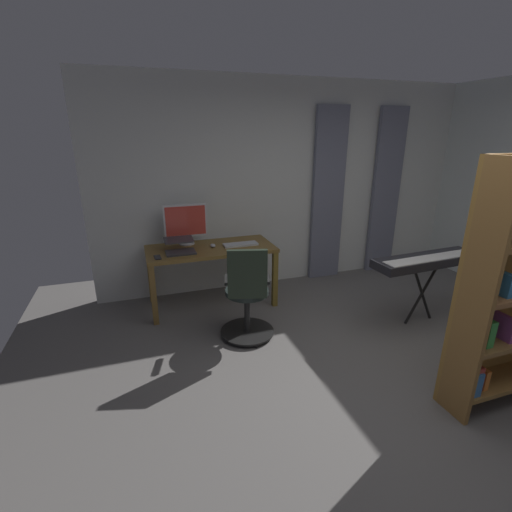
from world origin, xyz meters
name	(u,v)px	position (x,y,z in m)	size (l,w,h in m)	color
ground_plane	(412,391)	(0.00, 0.00, 0.00)	(6.77, 6.77, 0.00)	#615D5B
back_room_partition	(290,185)	(0.00, -2.60, 1.34)	(5.15, 0.10, 2.68)	silver
curtain_left_panel	(386,193)	(-1.48, -2.49, 1.18)	(0.44, 0.06, 2.36)	slate
curtain_right_panel	(328,196)	(-0.53, -2.49, 1.18)	(0.46, 0.06, 2.36)	slate
desk	(211,255)	(1.21, -2.11, 0.64)	(1.49, 0.68, 0.73)	brown
office_chair	(247,298)	(1.04, -1.21, 0.46)	(0.56, 0.56, 1.00)	black
computer_monitor	(186,222)	(1.46, -2.34, 1.00)	(0.51, 0.18, 0.49)	silver
computer_keyboard	(241,244)	(0.85, -2.07, 0.74)	(0.41, 0.15, 0.02)	#B7BCC1
laptop	(180,248)	(1.58, -2.04, 0.79)	(0.33, 0.32, 0.14)	#333338
computer_mouse	(213,246)	(1.18, -2.11, 0.75)	(0.06, 0.10, 0.04)	#B7BCC1
cell_phone_face_up	(158,257)	(1.83, -1.92, 0.74)	(0.07, 0.14, 0.01)	#232328
bookshelf	(512,289)	(-0.54, 0.23, 0.94)	(0.92, 0.30, 1.94)	olive
piano_keyboard	(427,262)	(-0.89, -0.93, 0.71)	(1.27, 0.38, 0.78)	black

